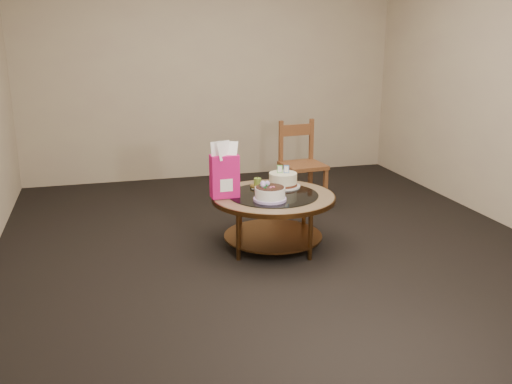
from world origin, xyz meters
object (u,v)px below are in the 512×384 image
object	(u,v)px
coffee_table	(273,204)
decorated_cake	(270,194)
cream_cake	(283,180)
dining_chair	(301,164)
gift_bag	(224,170)

from	to	relation	value
coffee_table	decorated_cake	world-z (taller)	decorated_cake
coffee_table	cream_cake	distance (m)	0.29
coffee_table	dining_chair	distance (m)	1.21
dining_chair	cream_cake	bearing A→B (deg)	-124.82
cream_cake	gift_bag	bearing A→B (deg)	-146.45
decorated_cake	dining_chair	world-z (taller)	dining_chair
cream_cake	dining_chair	distance (m)	0.96
cream_cake	gift_bag	xyz separation A→B (m)	(-0.55, -0.16, 0.16)
coffee_table	gift_bag	world-z (taller)	gift_bag
gift_bag	decorated_cake	bearing A→B (deg)	-32.05
coffee_table	cream_cake	bearing A→B (deg)	53.79
decorated_cake	gift_bag	size ratio (longest dim) A/B	0.59
decorated_cake	coffee_table	bearing A→B (deg)	63.15
decorated_cake	gift_bag	xyz separation A→B (m)	(-0.32, 0.19, 0.17)
coffee_table	dining_chair	bearing A→B (deg)	59.20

